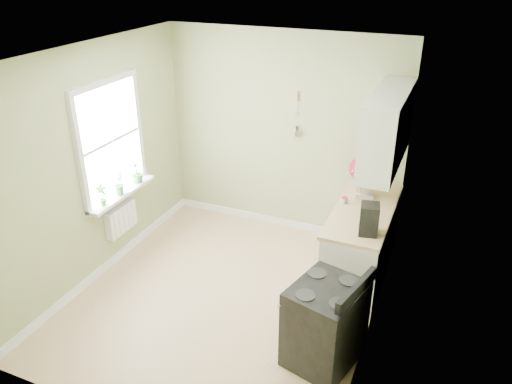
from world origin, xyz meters
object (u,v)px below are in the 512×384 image
at_px(kettle, 358,173).
at_px(coffee_maker, 369,220).
at_px(stove, 325,324).
at_px(stand_mixer, 366,182).

bearing_deg(kettle, coffee_maker, -73.06).
bearing_deg(stove, stand_mixer, 91.69).
bearing_deg(kettle, stand_mixer, -65.62).
bearing_deg(coffee_maker, kettle, 106.94).
xyz_separation_m(stand_mixer, kettle, (-0.17, 0.38, -0.07)).
distance_m(stove, coffee_maker, 1.16).
xyz_separation_m(stove, kettle, (-0.23, 2.20, 0.59)).
distance_m(stand_mixer, kettle, 0.43).
xyz_separation_m(stand_mixer, coffee_maker, (0.21, -0.86, -0.01)).
bearing_deg(stove, kettle, 95.91).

